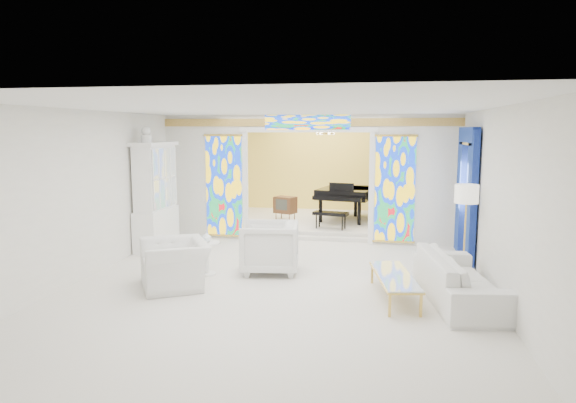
% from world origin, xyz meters
% --- Properties ---
extents(floor, '(12.00, 12.00, 0.00)m').
position_xyz_m(floor, '(0.00, 0.00, 0.00)').
color(floor, silver).
rests_on(floor, ground).
extents(ceiling, '(7.00, 12.00, 0.02)m').
position_xyz_m(ceiling, '(0.00, 0.00, 3.00)').
color(ceiling, white).
rests_on(ceiling, wall_back).
extents(wall_back, '(7.00, 0.02, 3.00)m').
position_xyz_m(wall_back, '(0.00, 6.00, 1.50)').
color(wall_back, white).
rests_on(wall_back, floor).
extents(wall_front, '(7.00, 0.02, 3.00)m').
position_xyz_m(wall_front, '(0.00, -6.00, 1.50)').
color(wall_front, white).
rests_on(wall_front, floor).
extents(wall_left, '(0.02, 12.00, 3.00)m').
position_xyz_m(wall_left, '(-3.50, 0.00, 1.50)').
color(wall_left, white).
rests_on(wall_left, floor).
extents(wall_right, '(0.02, 12.00, 3.00)m').
position_xyz_m(wall_right, '(3.50, 0.00, 1.50)').
color(wall_right, white).
rests_on(wall_right, floor).
extents(partition_wall, '(7.00, 0.22, 3.00)m').
position_xyz_m(partition_wall, '(0.00, 2.00, 1.65)').
color(partition_wall, white).
rests_on(partition_wall, floor).
extents(stained_glass_left, '(0.90, 0.04, 2.40)m').
position_xyz_m(stained_glass_left, '(-2.03, 1.89, 1.30)').
color(stained_glass_left, gold).
rests_on(stained_glass_left, partition_wall).
extents(stained_glass_right, '(0.90, 0.04, 2.40)m').
position_xyz_m(stained_glass_right, '(2.03, 1.89, 1.30)').
color(stained_glass_right, gold).
rests_on(stained_glass_right, partition_wall).
extents(stained_glass_transom, '(2.00, 0.04, 0.34)m').
position_xyz_m(stained_glass_transom, '(0.00, 1.89, 2.82)').
color(stained_glass_transom, gold).
rests_on(stained_glass_transom, partition_wall).
extents(alcove_platform, '(6.80, 3.80, 0.18)m').
position_xyz_m(alcove_platform, '(0.00, 4.10, 0.09)').
color(alcove_platform, silver).
rests_on(alcove_platform, floor).
extents(gold_curtain_back, '(6.70, 0.10, 2.90)m').
position_xyz_m(gold_curtain_back, '(0.00, 5.88, 1.50)').
color(gold_curtain_back, '#E9CF51').
rests_on(gold_curtain_back, wall_back).
extents(chandelier, '(0.48, 0.48, 0.30)m').
position_xyz_m(chandelier, '(0.20, 4.00, 2.55)').
color(chandelier, gold).
rests_on(chandelier, ceiling).
extents(blue_drapes, '(0.14, 1.85, 2.65)m').
position_xyz_m(blue_drapes, '(3.40, 0.70, 1.58)').
color(blue_drapes, navy).
rests_on(blue_drapes, wall_right).
extents(china_cabinet, '(0.56, 1.46, 2.72)m').
position_xyz_m(china_cabinet, '(-3.22, 0.60, 1.17)').
color(china_cabinet, white).
rests_on(china_cabinet, floor).
extents(armchair_left, '(1.52, 1.57, 0.78)m').
position_xyz_m(armchair_left, '(-1.70, -2.02, 0.39)').
color(armchair_left, silver).
rests_on(armchair_left, floor).
extents(armchair_right, '(1.17, 1.15, 0.95)m').
position_xyz_m(armchair_right, '(-0.31, -0.87, 0.48)').
color(armchair_right, white).
rests_on(armchair_right, floor).
extents(sofa, '(1.30, 2.59, 0.72)m').
position_xyz_m(sofa, '(2.95, -1.93, 0.36)').
color(sofa, white).
rests_on(sofa, floor).
extents(side_table, '(0.60, 0.60, 0.61)m').
position_xyz_m(side_table, '(-1.42, -1.22, 0.40)').
color(side_table, white).
rests_on(side_table, floor).
extents(vase, '(0.23, 0.23, 0.20)m').
position_xyz_m(vase, '(-1.42, -1.22, 0.71)').
color(vase, white).
rests_on(vase, side_table).
extents(coffee_table, '(0.82, 1.81, 0.39)m').
position_xyz_m(coffee_table, '(1.94, -2.01, 0.36)').
color(coffee_table, white).
rests_on(coffee_table, floor).
extents(floor_lamp, '(0.51, 0.51, 1.69)m').
position_xyz_m(floor_lamp, '(3.20, -0.61, 1.44)').
color(floor_lamp, gold).
rests_on(floor_lamp, floor).
extents(grand_piano, '(2.04, 2.78, 1.07)m').
position_xyz_m(grand_piano, '(0.95, 4.16, 0.90)').
color(grand_piano, black).
rests_on(grand_piano, alcove_platform).
extents(tv_console, '(0.66, 0.56, 0.65)m').
position_xyz_m(tv_console, '(-0.86, 3.70, 0.60)').
color(tv_console, brown).
rests_on(tv_console, alcove_platform).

